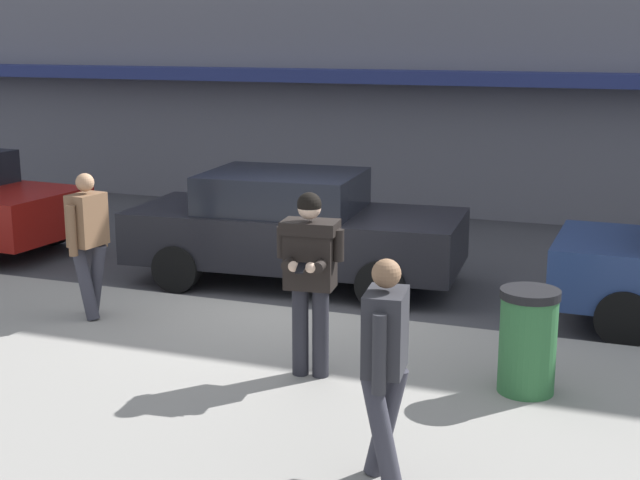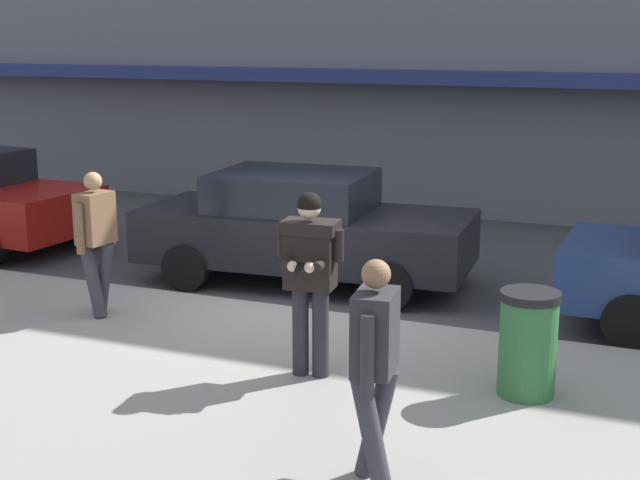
% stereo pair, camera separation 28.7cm
% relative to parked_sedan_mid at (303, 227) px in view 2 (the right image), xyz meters
% --- Properties ---
extents(ground_plane, '(80.00, 80.00, 0.00)m').
position_rel_parked_sedan_mid_xyz_m(ground_plane, '(0.58, -1.28, -0.79)').
color(ground_plane, '#3D3D42').
extents(sidewalk, '(32.00, 5.30, 0.14)m').
position_rel_parked_sedan_mid_xyz_m(sidewalk, '(1.58, -4.13, -0.72)').
color(sidewalk, gray).
rests_on(sidewalk, ground).
extents(curb_paint_line, '(28.00, 0.12, 0.01)m').
position_rel_parked_sedan_mid_xyz_m(curb_paint_line, '(1.58, -1.23, -0.79)').
color(curb_paint_line, silver).
rests_on(curb_paint_line, ground).
extents(parked_sedan_mid, '(4.61, 2.16, 1.54)m').
position_rel_parked_sedan_mid_xyz_m(parked_sedan_mid, '(0.00, 0.00, 0.00)').
color(parked_sedan_mid, black).
rests_on(parked_sedan_mid, ground).
extents(man_texting_on_phone, '(0.65, 0.61, 1.81)m').
position_rel_parked_sedan_mid_xyz_m(man_texting_on_phone, '(1.59, -3.45, 0.46)').
color(man_texting_on_phone, '#23232B').
rests_on(man_texting_on_phone, sidewalk).
extents(pedestrian_with_bag, '(0.36, 0.72, 1.70)m').
position_rel_parked_sedan_mid_xyz_m(pedestrian_with_bag, '(2.84, -5.19, 0.32)').
color(pedestrian_with_bag, '#33333D').
rests_on(pedestrian_with_bag, sidewalk).
extents(pedestrian_dark_coat, '(0.36, 0.60, 1.70)m').
position_rel_parked_sedan_mid_xyz_m(pedestrian_dark_coat, '(-1.46, -2.63, 0.32)').
color(pedestrian_dark_coat, '#33333D').
rests_on(pedestrian_dark_coat, sidewalk).
extents(trash_bin, '(0.55, 0.55, 0.98)m').
position_rel_parked_sedan_mid_xyz_m(trash_bin, '(3.60, -3.12, -0.16)').
color(trash_bin, '#2D6638').
rests_on(trash_bin, sidewalk).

